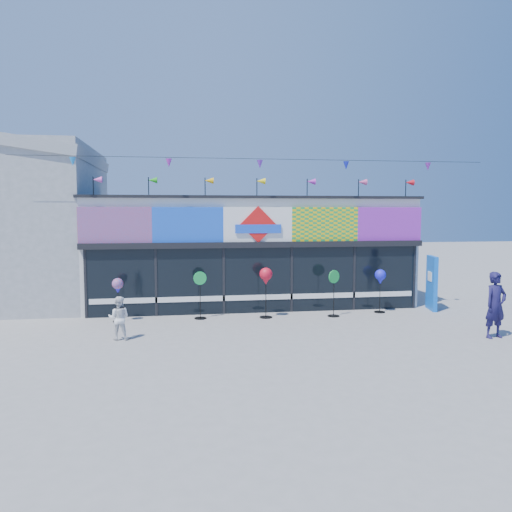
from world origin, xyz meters
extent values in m
plane|color=gray|center=(0.00, 0.00, 0.00)|extent=(80.00, 80.00, 0.00)
cube|color=silver|center=(0.00, 6.00, 2.00)|extent=(12.00, 5.00, 4.00)
cube|color=black|center=(0.00, 3.44, 1.15)|extent=(11.60, 0.12, 2.30)
cube|color=black|center=(0.00, 3.40, 2.40)|extent=(12.00, 0.30, 0.20)
cube|color=white|center=(0.00, 3.41, 0.55)|extent=(11.40, 0.10, 0.18)
cube|color=black|center=(0.00, 6.00, 4.05)|extent=(12.20, 5.20, 0.10)
cube|color=black|center=(-5.80, 3.43, 1.15)|extent=(0.08, 0.14, 2.30)
cube|color=black|center=(-3.50, 3.43, 1.15)|extent=(0.08, 0.14, 2.30)
cube|color=black|center=(-1.20, 3.43, 1.15)|extent=(0.08, 0.14, 2.30)
cube|color=black|center=(1.20, 3.43, 1.15)|extent=(0.08, 0.14, 2.30)
cube|color=black|center=(3.50, 3.43, 1.15)|extent=(0.08, 0.14, 2.30)
cube|color=black|center=(5.80, 3.43, 1.15)|extent=(0.08, 0.14, 2.30)
cube|color=red|center=(-4.80, 3.42, 3.10)|extent=(2.40, 0.08, 1.20)
cube|color=blue|center=(-2.40, 3.42, 3.10)|extent=(2.40, 0.08, 1.20)
cube|color=white|center=(0.00, 3.42, 3.10)|extent=(2.40, 0.08, 1.20)
cube|color=yellow|center=(2.40, 3.42, 3.10)|extent=(2.40, 0.08, 1.20)
cube|color=purple|center=(4.80, 3.42, 3.10)|extent=(2.40, 0.08, 1.20)
cube|color=red|center=(0.00, 3.36, 3.10)|extent=(1.27, 0.06, 1.27)
cube|color=blue|center=(0.00, 3.34, 2.95)|extent=(1.60, 0.05, 0.30)
cube|color=red|center=(-3.92, 3.48, 1.02)|extent=(0.78, 0.03, 0.78)
cube|color=yellow|center=(-2.35, 3.48, 1.19)|extent=(0.92, 0.03, 0.92)
cube|color=#189D21|center=(-0.78, 3.48, 1.49)|extent=(0.78, 0.03, 0.78)
cube|color=purple|center=(0.78, 3.48, 1.00)|extent=(0.92, 0.03, 0.92)
cube|color=#E74D6A|center=(2.35, 3.48, 1.26)|extent=(0.78, 0.03, 0.78)
cube|color=#D8488C|center=(3.92, 3.48, 1.56)|extent=(0.92, 0.03, 0.92)
cylinder|color=black|center=(-5.50, 3.65, 4.35)|extent=(0.03, 0.03, 0.70)
cone|color=#ED4FBF|center=(-5.36, 3.65, 4.60)|extent=(0.30, 0.22, 0.22)
cylinder|color=black|center=(-3.70, 3.65, 4.35)|extent=(0.03, 0.03, 0.70)
cone|color=#1AA018|center=(-3.56, 3.65, 4.60)|extent=(0.30, 0.22, 0.22)
cylinder|color=black|center=(-1.80, 3.65, 4.35)|extent=(0.03, 0.03, 0.70)
cone|color=#EBAA0C|center=(-1.66, 3.65, 4.60)|extent=(0.30, 0.22, 0.22)
cylinder|color=black|center=(0.00, 3.65, 4.35)|extent=(0.03, 0.03, 0.70)
cone|color=yellow|center=(0.14, 3.65, 4.60)|extent=(0.30, 0.22, 0.22)
cylinder|color=black|center=(1.80, 3.65, 4.35)|extent=(0.03, 0.03, 0.70)
cone|color=#B427BA|center=(1.94, 3.65, 4.60)|extent=(0.30, 0.22, 0.22)
cylinder|color=black|center=(3.70, 3.65, 4.35)|extent=(0.03, 0.03, 0.70)
cone|color=#D44687|center=(3.84, 3.65, 4.60)|extent=(0.30, 0.22, 0.22)
cylinder|color=black|center=(5.50, 3.65, 4.35)|extent=(0.03, 0.03, 0.70)
cone|color=red|center=(5.64, 3.65, 4.60)|extent=(0.30, 0.22, 0.22)
cylinder|color=black|center=(0.00, 3.00, 5.30)|extent=(16.00, 0.01, 0.01)
cone|color=#1B90E6|center=(-6.00, 3.00, 5.12)|extent=(0.20, 0.20, 0.28)
cone|color=#BE29C1|center=(-3.00, 3.00, 5.12)|extent=(0.20, 0.20, 0.28)
cone|color=purple|center=(0.00, 3.00, 5.12)|extent=(0.20, 0.20, 0.28)
cone|color=#1824CD|center=(3.00, 3.00, 5.12)|extent=(0.20, 0.20, 0.28)
cone|color=purple|center=(6.00, 3.00, 5.12)|extent=(0.20, 0.20, 0.28)
cube|color=blue|center=(6.29, 3.01, 0.97)|extent=(0.34, 0.98, 1.95)
cube|color=white|center=(6.21, 3.01, 1.22)|extent=(0.13, 0.44, 0.34)
cylinder|color=black|center=(-4.67, 2.67, 0.01)|extent=(0.36, 0.36, 0.03)
cylinder|color=black|center=(-4.67, 2.67, 0.61)|extent=(0.02, 0.02, 1.17)
sphere|color=#221AE5|center=(-4.67, 2.67, 1.24)|extent=(0.36, 0.36, 0.36)
cone|color=#221AE5|center=(-4.67, 2.67, 1.01)|extent=(0.18, 0.18, 0.16)
cylinder|color=black|center=(-2.04, 2.73, 0.02)|extent=(0.40, 0.40, 0.03)
cylinder|color=black|center=(-2.04, 2.73, 0.68)|extent=(0.02, 0.02, 1.31)
cylinder|color=green|center=(-2.04, 2.73, 1.36)|extent=(0.43, 0.17, 0.44)
cylinder|color=black|center=(0.14, 2.56, 0.02)|extent=(0.43, 0.43, 0.03)
cylinder|color=black|center=(0.14, 2.56, 0.73)|extent=(0.03, 0.03, 1.39)
sphere|color=red|center=(0.14, 2.56, 1.48)|extent=(0.43, 0.43, 0.43)
cone|color=red|center=(0.14, 2.56, 1.21)|extent=(0.21, 0.21, 0.19)
cylinder|color=black|center=(2.44, 2.42, 0.02)|extent=(0.40, 0.40, 0.03)
cylinder|color=black|center=(2.44, 2.42, 0.68)|extent=(0.02, 0.02, 1.31)
cylinder|color=green|center=(2.44, 2.42, 1.36)|extent=(0.42, 0.22, 0.44)
cylinder|color=black|center=(4.25, 2.82, 0.01)|extent=(0.39, 0.39, 0.03)
cylinder|color=black|center=(4.25, 2.82, 0.66)|extent=(0.02, 0.02, 1.26)
sphere|color=#1B1EEC|center=(4.25, 2.82, 1.34)|extent=(0.39, 0.39, 0.39)
cone|color=#1B1EEC|center=(4.25, 2.82, 1.09)|extent=(0.19, 0.19, 0.17)
imported|color=#181441|center=(6.06, -1.03, 0.93)|extent=(0.76, 0.57, 1.87)
imported|color=white|center=(-4.38, 0.36, 0.61)|extent=(0.62, 0.40, 1.21)
camera|label=1|loc=(-2.66, -13.65, 3.56)|focal=35.00mm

